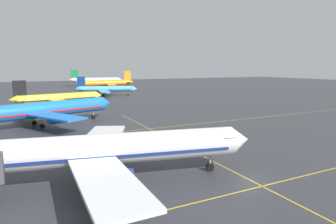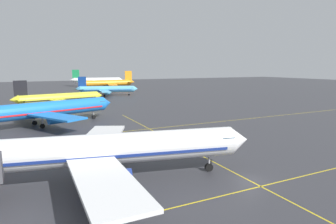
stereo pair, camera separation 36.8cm
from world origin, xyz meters
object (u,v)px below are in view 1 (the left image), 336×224
(airliner_far_right_stand, at_px, (107,83))
(airliner_far_left_stand, at_px, (106,89))
(airliner_front_gate, at_px, (108,150))
(airliner_distant_taxiway, at_px, (96,80))
(airliner_second_row, at_px, (43,110))
(airliner_third_row, at_px, (59,98))

(airliner_far_right_stand, bearing_deg, airliner_far_left_stand, -104.70)
(airliner_front_gate, relative_size, airliner_distant_taxiway, 0.98)
(airliner_far_left_stand, height_order, airliner_distant_taxiway, airliner_distant_taxiway)
(airliner_far_right_stand, relative_size, airliner_distant_taxiway, 0.95)
(airliner_second_row, height_order, airliner_far_right_stand, airliner_second_row)
(airliner_front_gate, xyz_separation_m, airliner_third_row, (0.95, 76.26, -0.75))
(airliner_third_row, distance_m, airliner_far_left_stand, 44.81)
(airliner_far_right_stand, distance_m, airliner_distant_taxiway, 37.18)
(airliner_third_row, relative_size, airliner_far_right_stand, 0.85)
(airliner_third_row, xyz_separation_m, airliner_distant_taxiway, (38.64, 116.75, 0.82))
(airliner_third_row, bearing_deg, airliner_far_right_stand, 64.42)
(airliner_front_gate, xyz_separation_m, airliner_distant_taxiway, (39.59, 193.02, 0.07))
(airliner_second_row, distance_m, airliner_distant_taxiway, 157.10)
(airliner_second_row, bearing_deg, airliner_far_right_stand, 68.35)
(airliner_far_right_stand, bearing_deg, airliner_second_row, -111.65)
(airliner_far_left_stand, bearing_deg, airliner_far_right_stand, 75.30)
(airliner_third_row, distance_m, airliner_distant_taxiway, 122.98)
(airliner_far_left_stand, relative_size, airliner_far_right_stand, 0.81)
(airliner_far_left_stand, bearing_deg, airliner_third_row, -126.52)
(airliner_front_gate, relative_size, airliner_third_row, 1.21)
(airliner_third_row, distance_m, airliner_far_right_stand, 88.23)
(airliner_far_left_stand, relative_size, airliner_distant_taxiway, 0.77)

